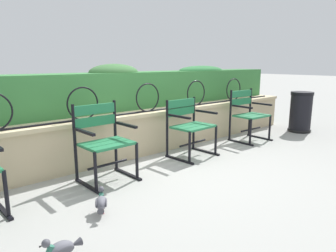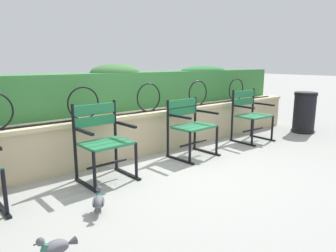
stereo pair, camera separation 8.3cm
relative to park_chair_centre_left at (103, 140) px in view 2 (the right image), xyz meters
The scene contains 10 objects.
ground_plane 0.98m from the park_chair_centre_left, 17.14° to the right, with size 60.00×60.00×0.00m, color #9E9E99.
stone_wall 1.01m from the park_chair_centre_left, 34.93° to the left, with size 7.12×0.41×0.63m.
iron_arch_fence 0.82m from the park_chair_centre_left, 41.53° to the left, with size 6.59×0.02×0.42m.
hedge_row 1.38m from the park_chair_centre_left, 51.12° to the left, with size 6.98×0.53×0.69m.
park_chair_centre_left is the anchor object (origin of this frame).
park_chair_centre_right 1.41m from the park_chair_centre_left, ahead, with size 0.64×0.56×0.82m.
park_chair_rightmost 2.82m from the park_chair_centre_left, ahead, with size 0.61×0.54×0.88m.
pigeon_near_chairs 0.93m from the park_chair_centre_left, 121.55° to the right, with size 0.20×0.27×0.22m.
pigeon_far_side 1.58m from the park_chair_centre_left, 130.34° to the right, with size 0.29×0.12×0.22m.
trash_bin 4.17m from the park_chair_centre_left, ahead, with size 0.44×0.44×0.78m.
Camera 2 is at (-2.41, -2.84, 1.34)m, focal length 32.73 mm.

